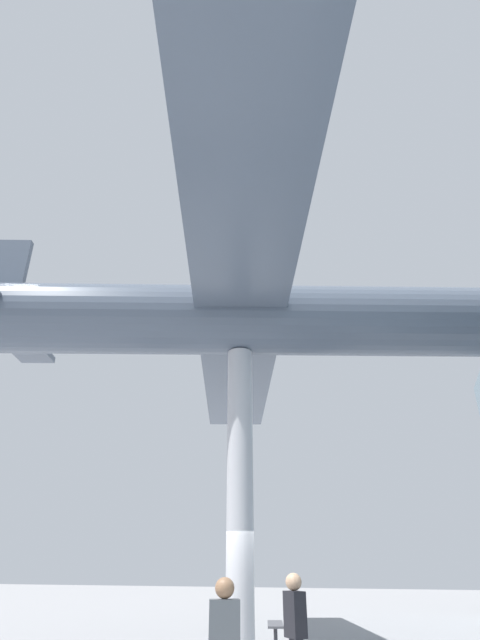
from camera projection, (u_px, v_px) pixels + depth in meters
The scene contains 4 objects.
support_pylon_central at pixel (240, 494), 10.60m from camera, with size 0.57×0.57×6.49m.
suspended_airplane at pixel (247, 320), 12.42m from camera, with size 19.52×15.30×3.15m.
visitor_person at pixel (295, 625), 7.91m from camera, with size 0.45×0.42×1.77m.
plaza_bench at pixel (275, 626), 13.14m from camera, with size 1.67×0.80×0.50m.
Camera 1 is at (10.63, 3.35, 1.89)m, focal length 28.00 mm.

